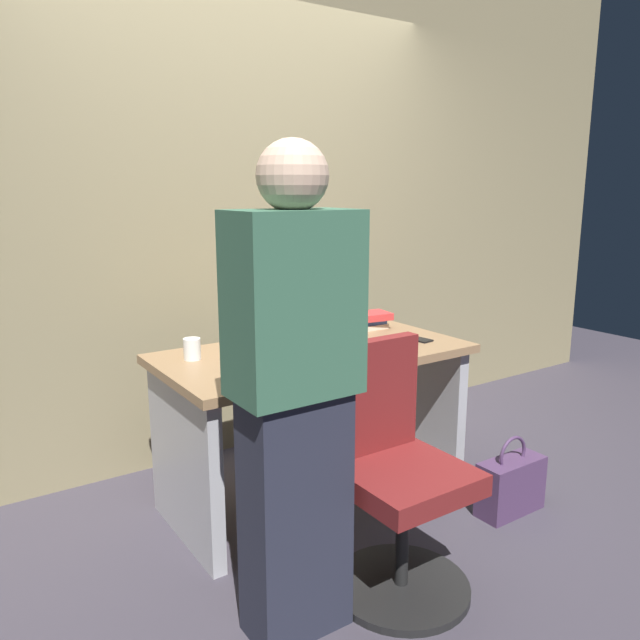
# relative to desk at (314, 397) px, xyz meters

# --- Properties ---
(ground_plane) EXTENTS (9.00, 9.00, 0.00)m
(ground_plane) POSITION_rel_desk_xyz_m (0.00, 0.00, -0.52)
(ground_plane) COLOR #3D3842
(wall_back) EXTENTS (6.40, 0.10, 3.00)m
(wall_back) POSITION_rel_desk_xyz_m (0.00, 0.81, 0.98)
(wall_back) COLOR #8C7F5B
(wall_back) RESTS_ON ground
(desk) EXTENTS (1.44, 0.75, 0.75)m
(desk) POSITION_rel_desk_xyz_m (0.00, 0.00, 0.00)
(desk) COLOR #93704C
(desk) RESTS_ON ground
(office_chair) EXTENTS (0.52, 0.52, 0.94)m
(office_chair) POSITION_rel_desk_xyz_m (-0.13, -0.73, -0.09)
(office_chair) COLOR black
(office_chair) RESTS_ON ground
(person_at_desk) EXTENTS (0.40, 0.24, 1.64)m
(person_at_desk) POSITION_rel_desk_xyz_m (-0.56, -0.73, 0.32)
(person_at_desk) COLOR #262838
(person_at_desk) RESTS_ON ground
(monitor) EXTENTS (0.54, 0.15, 0.46)m
(monitor) POSITION_rel_desk_xyz_m (0.10, 0.10, 0.49)
(monitor) COLOR silver
(monitor) RESTS_ON desk
(keyboard) EXTENTS (0.43, 0.14, 0.02)m
(keyboard) POSITION_rel_desk_xyz_m (-0.06, -0.10, 0.24)
(keyboard) COLOR #262626
(keyboard) RESTS_ON desk
(mouse) EXTENTS (0.06, 0.10, 0.03)m
(mouse) POSITION_rel_desk_xyz_m (0.23, -0.07, 0.25)
(mouse) COLOR white
(mouse) RESTS_ON desk
(cup_near_keyboard) EXTENTS (0.08, 0.08, 0.09)m
(cup_near_keyboard) POSITION_rel_desk_xyz_m (-0.45, -0.14, 0.28)
(cup_near_keyboard) COLOR #3372B2
(cup_near_keyboard) RESTS_ON desk
(cup_by_monitor) EXTENTS (0.08, 0.08, 0.10)m
(cup_by_monitor) POSITION_rel_desk_xyz_m (-0.54, 0.16, 0.28)
(cup_by_monitor) COLOR white
(cup_by_monitor) RESTS_ON desk
(book_stack) EXTENTS (0.21, 0.17, 0.09)m
(book_stack) POSITION_rel_desk_xyz_m (0.50, 0.20, 0.28)
(book_stack) COLOR beige
(book_stack) RESTS_ON desk
(cell_phone) EXTENTS (0.09, 0.15, 0.01)m
(cell_phone) POSITION_rel_desk_xyz_m (0.53, -0.14, 0.24)
(cell_phone) COLOR black
(cell_phone) RESTS_ON desk
(handbag) EXTENTS (0.34, 0.14, 0.38)m
(handbag) POSITION_rel_desk_xyz_m (0.68, -0.63, -0.38)
(handbag) COLOR #4C3356
(handbag) RESTS_ON ground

